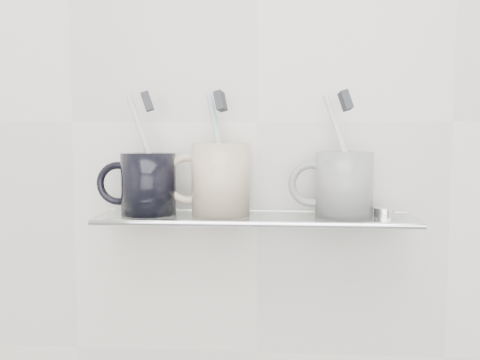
# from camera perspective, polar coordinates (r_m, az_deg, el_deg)

# --- Properties ---
(wall_back) EXTENTS (2.50, 0.00, 2.50)m
(wall_back) POSITION_cam_1_polar(r_m,az_deg,el_deg) (0.90, 1.85, 6.24)
(wall_back) COLOR silver
(wall_back) RESTS_ON ground
(shelf_glass) EXTENTS (0.50, 0.12, 0.01)m
(shelf_glass) POSITION_cam_1_polar(r_m,az_deg,el_deg) (0.85, 1.64, -4.09)
(shelf_glass) COLOR silver
(shelf_glass) RESTS_ON wall_back
(shelf_rail) EXTENTS (0.50, 0.01, 0.01)m
(shelf_rail) POSITION_cam_1_polar(r_m,az_deg,el_deg) (0.80, 1.45, -4.73)
(shelf_rail) COLOR silver
(shelf_rail) RESTS_ON shelf_glass
(bracket_left) EXTENTS (0.02, 0.03, 0.02)m
(bracket_left) POSITION_cam_1_polar(r_m,az_deg,el_deg) (0.93, -11.27, -4.07)
(bracket_left) COLOR silver
(bracket_left) RESTS_ON wall_back
(bracket_right) EXTENTS (0.02, 0.03, 0.02)m
(bracket_right) POSITION_cam_1_polar(r_m,az_deg,el_deg) (0.91, 15.09, -4.33)
(bracket_right) COLOR silver
(bracket_right) RESTS_ON wall_back
(mug_left) EXTENTS (0.12, 0.12, 0.10)m
(mug_left) POSITION_cam_1_polar(r_m,az_deg,el_deg) (0.87, -9.73, -0.40)
(mug_left) COLOR black
(mug_left) RESTS_ON shelf_glass
(mug_left_handle) EXTENTS (0.07, 0.01, 0.07)m
(mug_left_handle) POSITION_cam_1_polar(r_m,az_deg,el_deg) (0.89, -12.87, -0.37)
(mug_left_handle) COLOR black
(mug_left_handle) RESTS_ON mug_left
(toothbrush_left) EXTENTS (0.07, 0.01, 0.18)m
(toothbrush_left) POSITION_cam_1_polar(r_m,az_deg,el_deg) (0.87, -9.78, 2.99)
(toothbrush_left) COLOR white
(toothbrush_left) RESTS_ON mug_left
(bristles_left) EXTENTS (0.03, 0.02, 0.03)m
(bristles_left) POSITION_cam_1_polar(r_m,az_deg,el_deg) (0.87, -9.86, 8.26)
(bristles_left) COLOR #303339
(bristles_left) RESTS_ON toothbrush_left
(mug_center) EXTENTS (0.11, 0.11, 0.11)m
(mug_center) POSITION_cam_1_polar(r_m,az_deg,el_deg) (0.85, -2.07, 0.09)
(mug_center) COLOR beige
(mug_center) RESTS_ON shelf_glass
(mug_center_handle) EXTENTS (0.08, 0.01, 0.08)m
(mug_center_handle) POSITION_cam_1_polar(r_m,az_deg,el_deg) (0.86, -5.55, 0.11)
(mug_center_handle) COLOR beige
(mug_center_handle) RESTS_ON mug_center
(toothbrush_center) EXTENTS (0.05, 0.05, 0.19)m
(toothbrush_center) POSITION_cam_1_polar(r_m,az_deg,el_deg) (0.85, -2.08, 3.02)
(toothbrush_center) COLOR #AACFD8
(toothbrush_center) RESTS_ON mug_center
(bristles_center) EXTENTS (0.02, 0.03, 0.04)m
(bristles_center) POSITION_cam_1_polar(r_m,az_deg,el_deg) (0.85, -2.10, 8.41)
(bristles_center) COLOR #303339
(bristles_center) RESTS_ON toothbrush_center
(mug_right) EXTENTS (0.11, 0.11, 0.10)m
(mug_right) POSITION_cam_1_polar(r_m,az_deg,el_deg) (0.85, 11.04, -0.46)
(mug_right) COLOR white
(mug_right) RESTS_ON shelf_glass
(mug_right_handle) EXTENTS (0.07, 0.01, 0.07)m
(mug_right_handle) POSITION_cam_1_polar(r_m,az_deg,el_deg) (0.85, 7.62, -0.44)
(mug_right_handle) COLOR white
(mug_right_handle) RESTS_ON mug_right
(toothbrush_right) EXTENTS (0.07, 0.03, 0.18)m
(toothbrush_right) POSITION_cam_1_polar(r_m,az_deg,el_deg) (0.85, 11.10, 2.93)
(toothbrush_right) COLOR white
(toothbrush_right) RESTS_ON mug_right
(bristles_right) EXTENTS (0.02, 0.03, 0.04)m
(bristles_right) POSITION_cam_1_polar(r_m,az_deg,el_deg) (0.85, 11.19, 8.32)
(bristles_right) COLOR #303339
(bristles_right) RESTS_ON toothbrush_right
(chrome_cap) EXTENTS (0.03, 0.03, 0.01)m
(chrome_cap) POSITION_cam_1_polar(r_m,az_deg,el_deg) (0.87, 15.17, -3.34)
(chrome_cap) COLOR silver
(chrome_cap) RESTS_ON shelf_glass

